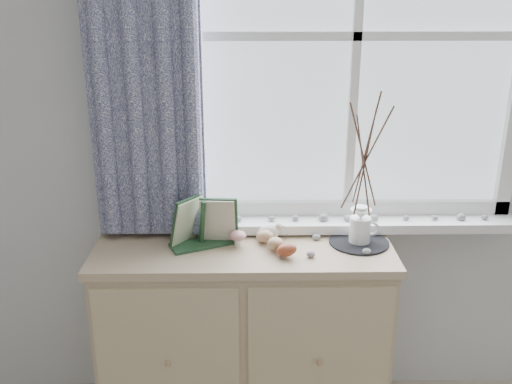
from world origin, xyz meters
The scene contains 9 objects.
room_shell centered at (0.01, 0.13, 1.66)m, with size 4.04×4.04×2.62m.
sideboard centered at (-0.15, 1.75, 0.43)m, with size 1.20×0.45×0.85m.
botanical_book centered at (-0.31, 1.74, 0.96)m, with size 0.30×0.13×0.21m, color #1F4226, non-canonical shape.
toadstool_cluster centered at (-0.22, 1.81, 0.91)m, with size 0.15×0.16×0.09m.
wooden_eggs centered at (-0.02, 1.72, 0.88)m, with size 0.14×0.18×0.08m.
songbird_figurine centered at (-0.04, 1.83, 0.88)m, with size 0.13×0.06×0.07m, color beige, non-canonical shape.
crocheted_doily centered at (0.32, 1.78, 0.85)m, with size 0.24×0.24×0.01m, color black.
twig_pitcher centered at (0.32, 1.78, 1.22)m, with size 0.30×0.30×0.64m.
sideboard_pebbles centered at (0.15, 1.75, 0.86)m, with size 0.33×0.23×0.02m.
Camera 1 is at (-0.13, -0.32, 1.83)m, focal length 40.00 mm.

